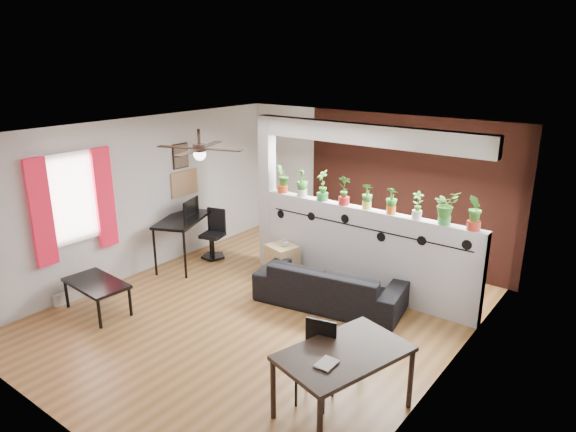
{
  "coord_description": "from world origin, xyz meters",
  "views": [
    {
      "loc": [
        4.28,
        -5.03,
        3.55
      ],
      "look_at": [
        0.01,
        0.6,
        1.32
      ],
      "focal_mm": 32.0,
      "sensor_mm": 36.0,
      "label": 1
    }
  ],
  "objects_px": {
    "sofa": "(330,286)",
    "cube_shelf": "(282,261)",
    "potted_plant_4": "(367,195)",
    "potted_plant_5": "(392,200)",
    "potted_plant_7": "(445,207)",
    "potted_plant_8": "(475,212)",
    "ceiling_fan": "(200,150)",
    "potted_plant_1": "(302,182)",
    "potted_plant_2": "(323,185)",
    "computer_desk": "(182,223)",
    "potted_plant_0": "(283,178)",
    "dining_table": "(344,358)",
    "cup": "(285,243)",
    "potted_plant_6": "(418,204)",
    "office_chair": "(214,237)",
    "folding_chair": "(318,354)",
    "potted_plant_3": "(344,189)",
    "coffee_table": "(96,285)"
  },
  "relations": [
    {
      "from": "potted_plant_4",
      "to": "cup",
      "type": "xyz_separation_m",
      "value": [
        -1.28,
        -0.34,
        -0.95
      ]
    },
    {
      "from": "potted_plant_0",
      "to": "dining_table",
      "type": "xyz_separation_m",
      "value": [
        2.81,
        -2.63,
        -0.95
      ]
    },
    {
      "from": "potted_plant_4",
      "to": "potted_plant_5",
      "type": "relative_size",
      "value": 0.99
    },
    {
      "from": "potted_plant_4",
      "to": "sofa",
      "type": "height_order",
      "value": "potted_plant_4"
    },
    {
      "from": "potted_plant_0",
      "to": "dining_table",
      "type": "distance_m",
      "value": 3.97
    },
    {
      "from": "potted_plant_0",
      "to": "cup",
      "type": "distance_m",
      "value": 1.08
    },
    {
      "from": "potted_plant_7",
      "to": "computer_desk",
      "type": "distance_m",
      "value": 4.41
    },
    {
      "from": "potted_plant_4",
      "to": "computer_desk",
      "type": "height_order",
      "value": "potted_plant_4"
    },
    {
      "from": "potted_plant_2",
      "to": "potted_plant_8",
      "type": "bearing_deg",
      "value": -0.0
    },
    {
      "from": "office_chair",
      "to": "coffee_table",
      "type": "bearing_deg",
      "value": -86.61
    },
    {
      "from": "cube_shelf",
      "to": "folding_chair",
      "type": "xyz_separation_m",
      "value": [
        2.22,
        -2.24,
        0.24
      ]
    },
    {
      "from": "potted_plant_3",
      "to": "potted_plant_8",
      "type": "xyz_separation_m",
      "value": [
        1.97,
        0.0,
        0.01
      ]
    },
    {
      "from": "potted_plant_0",
      "to": "potted_plant_5",
      "type": "distance_m",
      "value": 1.98
    },
    {
      "from": "potted_plant_5",
      "to": "sofa",
      "type": "height_order",
      "value": "potted_plant_5"
    },
    {
      "from": "cube_shelf",
      "to": "coffee_table",
      "type": "distance_m",
      "value": 2.89
    },
    {
      "from": "potted_plant_1",
      "to": "office_chair",
      "type": "distance_m",
      "value": 2.1
    },
    {
      "from": "potted_plant_1",
      "to": "potted_plant_2",
      "type": "xyz_separation_m",
      "value": [
        0.39,
        0.0,
        0.02
      ]
    },
    {
      "from": "potted_plant_1",
      "to": "potted_plant_8",
      "type": "xyz_separation_m",
      "value": [
        2.76,
        0.0,
        0.01
      ]
    },
    {
      "from": "ceiling_fan",
      "to": "folding_chair",
      "type": "height_order",
      "value": "ceiling_fan"
    },
    {
      "from": "ceiling_fan",
      "to": "sofa",
      "type": "bearing_deg",
      "value": 38.01
    },
    {
      "from": "potted_plant_2",
      "to": "potted_plant_5",
      "type": "distance_m",
      "value": 1.19
    },
    {
      "from": "sofa",
      "to": "cube_shelf",
      "type": "height_order",
      "value": "sofa"
    },
    {
      "from": "potted_plant_7",
      "to": "cube_shelf",
      "type": "relative_size",
      "value": 0.81
    },
    {
      "from": "potted_plant_0",
      "to": "potted_plant_1",
      "type": "xyz_separation_m",
      "value": [
        0.39,
        -0.0,
        -0.01
      ]
    },
    {
      "from": "potted_plant_6",
      "to": "potted_plant_7",
      "type": "relative_size",
      "value": 0.85
    },
    {
      "from": "potted_plant_6",
      "to": "potted_plant_5",
      "type": "bearing_deg",
      "value": 180.0
    },
    {
      "from": "dining_table",
      "to": "ceiling_fan",
      "type": "bearing_deg",
      "value": 163.58
    },
    {
      "from": "potted_plant_4",
      "to": "office_chair",
      "type": "bearing_deg",
      "value": -172.46
    },
    {
      "from": "ceiling_fan",
      "to": "folding_chair",
      "type": "xyz_separation_m",
      "value": [
        2.49,
        -0.78,
        -1.79
      ]
    },
    {
      "from": "coffee_table",
      "to": "folding_chair",
      "type": "bearing_deg",
      "value": 4.63
    },
    {
      "from": "potted_plant_0",
      "to": "potted_plant_6",
      "type": "relative_size",
      "value": 1.19
    },
    {
      "from": "potted_plant_0",
      "to": "potted_plant_2",
      "type": "height_order",
      "value": "potted_plant_2"
    },
    {
      "from": "potted_plant_8",
      "to": "cube_shelf",
      "type": "xyz_separation_m",
      "value": [
        -2.91,
        -0.34,
        -1.32
      ]
    },
    {
      "from": "potted_plant_2",
      "to": "sofa",
      "type": "distance_m",
      "value": 1.6
    },
    {
      "from": "potted_plant_3",
      "to": "computer_desk",
      "type": "distance_m",
      "value": 2.93
    },
    {
      "from": "potted_plant_6",
      "to": "potted_plant_8",
      "type": "distance_m",
      "value": 0.79
    },
    {
      "from": "ceiling_fan",
      "to": "potted_plant_4",
      "type": "distance_m",
      "value": 2.52
    },
    {
      "from": "computer_desk",
      "to": "office_chair",
      "type": "height_order",
      "value": "office_chair"
    },
    {
      "from": "potted_plant_2",
      "to": "potted_plant_4",
      "type": "relative_size",
      "value": 1.25
    },
    {
      "from": "potted_plant_0",
      "to": "coffee_table",
      "type": "bearing_deg",
      "value": -111.55
    },
    {
      "from": "potted_plant_5",
      "to": "potted_plant_4",
      "type": "bearing_deg",
      "value": 180.0
    },
    {
      "from": "potted_plant_6",
      "to": "computer_desk",
      "type": "height_order",
      "value": "potted_plant_6"
    },
    {
      "from": "potted_plant_6",
      "to": "cup",
      "type": "xyz_separation_m",
      "value": [
        -2.07,
        -0.34,
        -0.95
      ]
    },
    {
      "from": "potted_plant_4",
      "to": "potted_plant_7",
      "type": "distance_m",
      "value": 1.19
    },
    {
      "from": "potted_plant_0",
      "to": "potted_plant_8",
      "type": "xyz_separation_m",
      "value": [
        3.16,
        -0.0,
        0.0
      ]
    },
    {
      "from": "potted_plant_1",
      "to": "potted_plant_6",
      "type": "distance_m",
      "value": 1.98
    },
    {
      "from": "computer_desk",
      "to": "folding_chair",
      "type": "height_order",
      "value": "folding_chair"
    },
    {
      "from": "ceiling_fan",
      "to": "sofa",
      "type": "xyz_separation_m",
      "value": [
        1.42,
        1.11,
        -2.01
      ]
    },
    {
      "from": "computer_desk",
      "to": "office_chair",
      "type": "distance_m",
      "value": 0.7
    },
    {
      "from": "folding_chair",
      "to": "potted_plant_1",
      "type": "bearing_deg",
      "value": 128.73
    }
  ]
}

